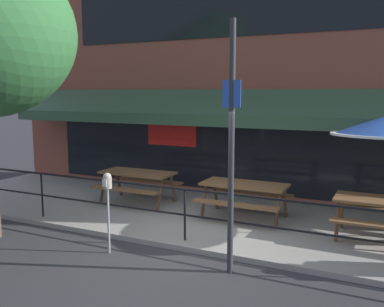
{
  "coord_description": "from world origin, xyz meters",
  "views": [
    {
      "loc": [
        3.37,
        -6.4,
        2.79
      ],
      "look_at": [
        -0.48,
        1.6,
        1.5
      ],
      "focal_mm": 40.0,
      "sensor_mm": 36.0,
      "label": 1
    }
  ],
  "objects_px": {
    "picnic_table_centre": "(244,191)",
    "parking_meter_near": "(107,189)",
    "picnic_table_left": "(138,178)",
    "street_sign_pole": "(231,147)"
  },
  "relations": [
    {
      "from": "picnic_table_centre",
      "to": "street_sign_pole",
      "type": "relative_size",
      "value": 0.47
    },
    {
      "from": "picnic_table_left",
      "to": "picnic_table_centre",
      "type": "relative_size",
      "value": 1.0
    },
    {
      "from": "picnic_table_left",
      "to": "street_sign_pole",
      "type": "relative_size",
      "value": 0.47
    },
    {
      "from": "picnic_table_centre",
      "to": "street_sign_pole",
      "type": "distance_m",
      "value": 2.89
    },
    {
      "from": "picnic_table_left",
      "to": "parking_meter_near",
      "type": "relative_size",
      "value": 1.27
    },
    {
      "from": "picnic_table_centre",
      "to": "street_sign_pole",
      "type": "xyz_separation_m",
      "value": [
        0.63,
        -2.52,
        1.27
      ]
    },
    {
      "from": "picnic_table_left",
      "to": "street_sign_pole",
      "type": "distance_m",
      "value": 4.49
    },
    {
      "from": "picnic_table_left",
      "to": "parking_meter_near",
      "type": "distance_m",
      "value": 3.08
    },
    {
      "from": "picnic_table_left",
      "to": "picnic_table_centre",
      "type": "distance_m",
      "value": 2.77
    },
    {
      "from": "picnic_table_centre",
      "to": "parking_meter_near",
      "type": "distance_m",
      "value": 3.12
    }
  ]
}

